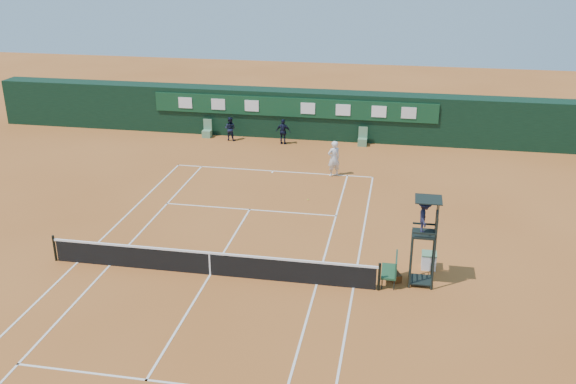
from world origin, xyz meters
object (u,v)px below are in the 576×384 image
object	(u,v)px
umpire_chair	(425,223)
cooler	(429,260)
player	(334,158)
player_bench	(392,268)
tennis_net	(210,263)

from	to	relation	value
umpire_chair	cooler	size ratio (longest dim) A/B	5.30
umpire_chair	player	xyz separation A→B (m)	(-4.53, 10.99, -1.48)
cooler	umpire_chair	bearing A→B (deg)	-104.47
umpire_chair	player	distance (m)	11.98
cooler	player_bench	bearing A→B (deg)	-134.33
tennis_net	umpire_chair	xyz separation A→B (m)	(7.89, 0.78, 1.95)
player_bench	player	distance (m)	11.66
umpire_chair	player_bench	size ratio (longest dim) A/B	2.85
tennis_net	cooler	bearing A→B (deg)	14.12
player	player_bench	bearing A→B (deg)	72.91
umpire_chair	player	size ratio (longest dim) A/B	1.74
player_bench	cooler	xyz separation A→B (m)	(1.38, 1.41, -0.27)
tennis_net	player	distance (m)	12.25
player_bench	player	world-z (taller)	player
tennis_net	player	bearing A→B (deg)	74.05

